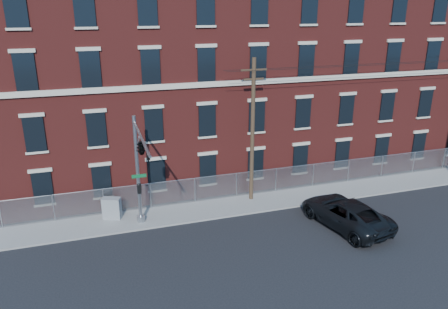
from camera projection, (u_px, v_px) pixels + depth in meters
ground at (253, 243)px, 25.29m from camera, size 140.00×140.00×0.00m
sidewalk at (374, 186)px, 33.20m from camera, size 65.00×3.00×0.12m
mill_building at (323, 66)px, 38.58m from camera, size 55.30×14.32×16.30m
chain_link_fence at (365, 168)px, 34.04m from camera, size 59.06×0.06×1.85m
traffic_signal_mast at (141, 156)px, 23.77m from camera, size 0.90×6.75×7.00m
utility_pole_near at (253, 129)px, 29.15m from camera, size 1.80×0.28×10.00m
pickup_truck at (345, 213)px, 27.03m from camera, size 4.13×6.77×1.75m
utility_cabinet at (112, 208)px, 27.75m from camera, size 1.28×0.95×1.44m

